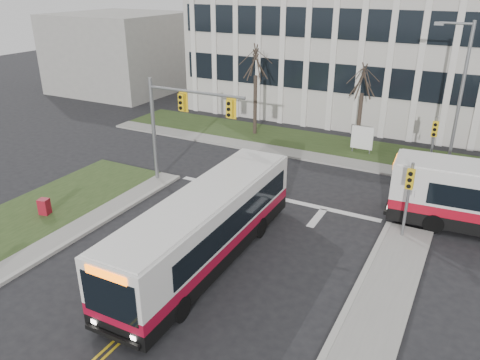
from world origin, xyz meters
name	(u,v)px	position (x,y,z in m)	size (l,w,h in m)	color
ground	(193,272)	(0.00, 0.00, 0.00)	(120.00, 120.00, 0.00)	black
sidewalk_cross	(390,170)	(5.00, 15.20, 0.07)	(44.00, 1.60, 0.14)	#9E9B93
building_lawn	(399,157)	(5.00, 18.00, 0.06)	(44.00, 5.00, 0.12)	#2C401B
office_building	(436,47)	(5.00, 30.00, 6.00)	(40.00, 16.00, 12.00)	#B6B2A8
building_annex	(122,52)	(-26.00, 26.00, 4.00)	(12.00, 12.00, 8.00)	#9E9B93
mast_arm_signal	(176,115)	(-5.62, 7.16, 4.26)	(6.11, 0.38, 6.20)	slate
signal_pole_near	(409,190)	(7.20, 6.90, 2.50)	(0.34, 0.39, 3.80)	slate
signal_pole_far	(434,138)	(7.20, 15.40, 2.50)	(0.34, 0.39, 3.80)	slate
streetlight	(458,92)	(8.03, 16.20, 5.19)	(2.15, 0.25, 9.20)	slate
directory_sign	(362,138)	(2.50, 17.50, 1.17)	(1.50, 0.12, 2.00)	slate
tree_left	(256,63)	(-6.00, 18.00, 5.51)	(1.80, 1.80, 7.70)	#42352B
tree_mid	(363,82)	(2.00, 18.20, 4.88)	(1.80, 1.80, 6.82)	#42352B
bus_main	(206,229)	(0.07, 0.99, 1.57)	(2.54, 11.74, 3.13)	silver
newspaper_box_red	(45,208)	(-9.50, 0.65, 0.47)	(0.50, 0.45, 0.95)	maroon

